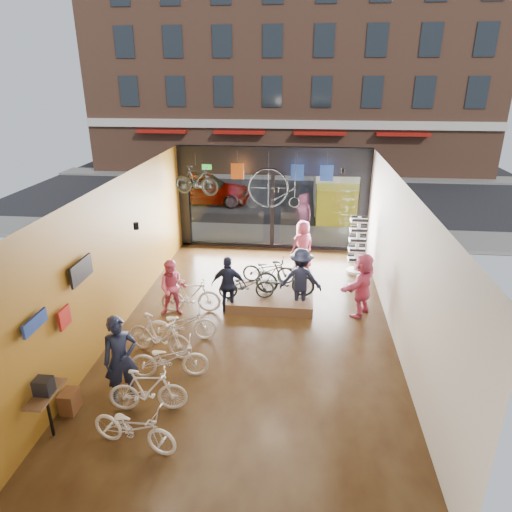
# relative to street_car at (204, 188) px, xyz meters

# --- Properties ---
(ground_plane) EXTENTS (7.00, 12.00, 0.04)m
(ground_plane) POSITION_rel_street_car_xyz_m (3.92, -12.00, -0.81)
(ground_plane) COLOR black
(ground_plane) RESTS_ON ground
(ceiling) EXTENTS (7.00, 12.00, 0.04)m
(ceiling) POSITION_rel_street_car_xyz_m (3.92, -12.00, 3.03)
(ceiling) COLOR black
(ceiling) RESTS_ON ground
(wall_left) EXTENTS (0.04, 12.00, 3.80)m
(wall_left) POSITION_rel_street_car_xyz_m (0.40, -12.00, 1.11)
(wall_left) COLOR #946120
(wall_left) RESTS_ON ground
(wall_right) EXTENTS (0.04, 12.00, 3.80)m
(wall_right) POSITION_rel_street_car_xyz_m (7.44, -12.00, 1.11)
(wall_right) COLOR beige
(wall_right) RESTS_ON ground
(wall_back) EXTENTS (7.00, 0.04, 3.80)m
(wall_back) POSITION_rel_street_car_xyz_m (3.92, -18.02, 1.11)
(wall_back) COLOR beige
(wall_back) RESTS_ON ground
(storefront) EXTENTS (7.00, 0.26, 3.80)m
(storefront) POSITION_rel_street_car_xyz_m (3.92, -6.00, 1.11)
(storefront) COLOR black
(storefront) RESTS_ON ground
(exit_sign) EXTENTS (0.35, 0.06, 0.18)m
(exit_sign) POSITION_rel_street_car_xyz_m (1.52, -6.12, 2.26)
(exit_sign) COLOR #198C26
(exit_sign) RESTS_ON storefront
(street_road) EXTENTS (30.00, 18.00, 0.02)m
(street_road) POSITION_rel_street_car_xyz_m (3.92, 3.00, -0.80)
(street_road) COLOR black
(street_road) RESTS_ON ground
(sidewalk_near) EXTENTS (30.00, 2.40, 0.12)m
(sidewalk_near) POSITION_rel_street_car_xyz_m (3.92, -4.80, -0.73)
(sidewalk_near) COLOR slate
(sidewalk_near) RESTS_ON ground
(sidewalk_far) EXTENTS (30.00, 2.00, 0.12)m
(sidewalk_far) POSITION_rel_street_car_xyz_m (3.92, 7.00, -0.73)
(sidewalk_far) COLOR slate
(sidewalk_far) RESTS_ON ground
(opposite_building) EXTENTS (26.00, 5.00, 14.00)m
(opposite_building) POSITION_rel_street_car_xyz_m (3.92, 9.50, 6.21)
(opposite_building) COLOR brown
(opposite_building) RESTS_ON ground
(street_car) EXTENTS (4.65, 1.87, 1.59)m
(street_car) POSITION_rel_street_car_xyz_m (0.00, 0.00, 0.00)
(street_car) COLOR gray
(street_car) RESTS_ON street_road
(box_truck) EXTENTS (2.04, 6.11, 2.41)m
(box_truck) POSITION_rel_street_car_xyz_m (6.60, -1.00, 0.41)
(box_truck) COLOR silver
(box_truck) RESTS_ON street_road
(floor_bike_0) EXTENTS (1.72, 0.91, 0.86)m
(floor_bike_0) POSITION_rel_street_car_xyz_m (2.25, -16.38, -0.36)
(floor_bike_0) COLOR beige
(floor_bike_0) RESTS_ON ground_plane
(floor_bike_1) EXTENTS (1.58, 0.62, 0.93)m
(floor_bike_1) POSITION_rel_street_car_xyz_m (2.17, -15.41, -0.33)
(floor_bike_1) COLOR beige
(floor_bike_1) RESTS_ON ground_plane
(floor_bike_2) EXTENTS (1.78, 0.86, 0.89)m
(floor_bike_2) POSITION_rel_street_car_xyz_m (2.28, -14.31, -0.35)
(floor_bike_2) COLOR beige
(floor_bike_2) RESTS_ON ground_plane
(floor_bike_3) EXTENTS (1.79, 0.95, 1.03)m
(floor_bike_3) POSITION_rel_street_car_xyz_m (1.83, -13.52, -0.28)
(floor_bike_3) COLOR beige
(floor_bike_3) RESTS_ON ground_plane
(floor_bike_4) EXTENTS (1.81, 0.91, 0.91)m
(floor_bike_4) POSITION_rel_street_car_xyz_m (2.17, -12.85, -0.34)
(floor_bike_4) COLOR beige
(floor_bike_4) RESTS_ON ground_plane
(floor_bike_5) EXTENTS (1.69, 0.65, 0.99)m
(floor_bike_5) POSITION_rel_street_car_xyz_m (2.06, -11.40, -0.30)
(floor_bike_5) COLOR beige
(floor_bike_5) RESTS_ON ground_plane
(display_platform) EXTENTS (2.40, 1.80, 0.30)m
(display_platform) POSITION_rel_street_car_xyz_m (4.23, -10.57, -0.64)
(display_platform) COLOR #4B341F
(display_platform) RESTS_ON ground_plane
(display_bike_left) EXTENTS (1.62, 0.78, 0.82)m
(display_bike_left) POSITION_rel_street_car_xyz_m (3.56, -11.00, -0.08)
(display_bike_left) COLOR black
(display_bike_left) RESTS_ON display_platform
(display_bike_mid) EXTENTS (1.74, 0.64, 1.02)m
(display_bike_mid) POSITION_rel_street_car_xyz_m (4.62, -10.66, 0.02)
(display_bike_mid) COLOR black
(display_bike_mid) RESTS_ON display_platform
(display_bike_right) EXTENTS (1.61, 0.64, 0.83)m
(display_bike_right) POSITION_rel_street_car_xyz_m (4.09, -9.88, -0.08)
(display_bike_right) COLOR black
(display_bike_right) RESTS_ON display_platform
(customer_0) EXTENTS (0.81, 0.75, 1.87)m
(customer_0) POSITION_rel_street_car_xyz_m (1.56, -15.11, 0.14)
(customer_0) COLOR #161C33
(customer_0) RESTS_ON ground_plane
(customer_1) EXTENTS (0.85, 0.71, 1.59)m
(customer_1) POSITION_rel_street_car_xyz_m (1.63, -11.58, 0.00)
(customer_1) COLOR #CC4C72
(customer_1) RESTS_ON ground_plane
(customer_2) EXTENTS (0.96, 0.42, 1.63)m
(customer_2) POSITION_rel_street_car_xyz_m (3.10, -11.25, 0.02)
(customer_2) COLOR #161C33
(customer_2) RESTS_ON ground_plane
(customer_3) EXTENTS (1.19, 0.72, 1.81)m
(customer_3) POSITION_rel_street_car_xyz_m (5.06, -10.89, 0.11)
(customer_3) COLOR #161C33
(customer_3) RESTS_ON ground_plane
(customer_4) EXTENTS (0.98, 0.91, 1.68)m
(customer_4) POSITION_rel_street_car_xyz_m (5.09, -7.96, 0.05)
(customer_4) COLOR #CC4C72
(customer_4) RESTS_ON ground_plane
(customer_5) EXTENTS (1.33, 1.69, 1.79)m
(customer_5) POSITION_rel_street_car_xyz_m (6.72, -11.03, 0.10)
(customer_5) COLOR #CC4C72
(customer_5) RESTS_ON ground_plane
(sunglasses_rack) EXTENTS (0.67, 0.60, 1.94)m
(sunglasses_rack) POSITION_rel_street_car_xyz_m (6.87, -8.15, 0.18)
(sunglasses_rack) COLOR white
(sunglasses_rack) RESTS_ON ground_plane
(wall_merch) EXTENTS (0.40, 2.40, 2.60)m
(wall_merch) POSITION_rel_street_car_xyz_m (0.54, -15.50, 0.51)
(wall_merch) COLOR navy
(wall_merch) RESTS_ON wall_left
(penny_farthing) EXTENTS (1.72, 0.06, 1.37)m
(penny_farthing) POSITION_rel_street_car_xyz_m (4.13, -7.06, 1.71)
(penny_farthing) COLOR black
(penny_farthing) RESTS_ON ceiling
(hung_bike) EXTENTS (1.64, 0.83, 0.95)m
(hung_bike) POSITION_rel_street_car_xyz_m (1.50, -7.80, 2.13)
(hung_bike) COLOR black
(hung_bike) RESTS_ON ceiling
(jersey_left) EXTENTS (0.45, 0.03, 0.55)m
(jersey_left) POSITION_rel_street_car_xyz_m (2.74, -6.80, 2.26)
(jersey_left) COLOR #CC5919
(jersey_left) RESTS_ON ceiling
(jersey_mid) EXTENTS (0.45, 0.03, 0.55)m
(jersey_mid) POSITION_rel_street_car_xyz_m (4.81, -6.80, 2.26)
(jersey_mid) COLOR #1E3F99
(jersey_mid) RESTS_ON ceiling
(jersey_right) EXTENTS (0.45, 0.03, 0.55)m
(jersey_right) POSITION_rel_street_car_xyz_m (5.81, -6.80, 2.26)
(jersey_right) COLOR #1E3F99
(jersey_right) RESTS_ON ceiling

